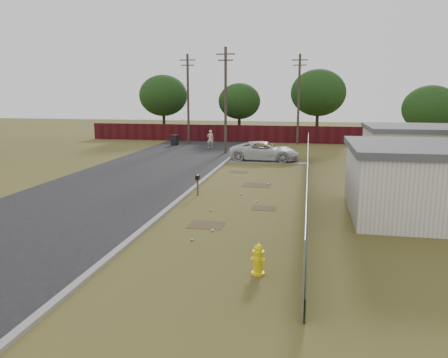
% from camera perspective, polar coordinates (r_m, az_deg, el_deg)
% --- Properties ---
extents(ground, '(120.00, 120.00, 0.00)m').
position_cam_1_polar(ground, '(22.19, 2.65, -2.39)').
color(ground, brown).
rests_on(ground, ground).
extents(street, '(15.10, 60.00, 0.12)m').
position_cam_1_polar(street, '(31.44, -7.46, 1.60)').
color(street, black).
rests_on(street, ground).
extents(chainlink_fence, '(0.10, 27.06, 2.02)m').
position_cam_1_polar(chainlink_fence, '(22.81, 10.83, -0.15)').
color(chainlink_fence, gray).
rests_on(chainlink_fence, ground).
extents(privacy_fence, '(30.00, 0.12, 1.80)m').
position_cam_1_polar(privacy_fence, '(47.43, -0.15, 6.00)').
color(privacy_fence, '#410E14').
rests_on(privacy_fence, ground).
extents(utility_poles, '(12.60, 8.24, 9.00)m').
position_cam_1_polar(utility_poles, '(42.56, 1.84, 10.51)').
color(utility_poles, '#45372E').
rests_on(utility_poles, ground).
extents(houses, '(9.30, 17.24, 3.10)m').
position_cam_1_polar(houses, '(25.62, 25.79, 1.90)').
color(houses, silver).
rests_on(houses, ground).
extents(horizon_trees, '(33.32, 31.94, 7.78)m').
position_cam_1_polar(horizon_trees, '(44.97, 8.21, 10.36)').
color(horizon_trees, '#342517').
rests_on(horizon_trees, ground).
extents(fire_hydrant, '(0.44, 0.45, 0.96)m').
position_cam_1_polar(fire_hydrant, '(12.92, 4.48, -10.48)').
color(fire_hydrant, yellow).
rests_on(fire_hydrant, ground).
extents(mailbox, '(0.19, 0.47, 1.08)m').
position_cam_1_polar(mailbox, '(22.41, -3.47, -0.02)').
color(mailbox, brown).
rests_on(mailbox, ground).
extents(pickup_truck, '(5.45, 2.69, 1.49)m').
position_cam_1_polar(pickup_truck, '(34.17, 5.33, 3.65)').
color(pickup_truck, silver).
rests_on(pickup_truck, ground).
extents(pedestrian, '(0.71, 0.54, 1.75)m').
position_cam_1_polar(pedestrian, '(41.68, -1.79, 5.24)').
color(pedestrian, beige).
rests_on(pedestrian, ground).
extents(trash_bin, '(0.74, 0.82, 1.05)m').
position_cam_1_polar(trash_bin, '(44.29, -6.45, 5.08)').
color(trash_bin, black).
rests_on(trash_bin, ground).
extents(scattered_litter, '(2.13, 10.36, 0.07)m').
position_cam_1_polar(scattered_litter, '(20.17, 1.34, -3.65)').
color(scattered_litter, silver).
rests_on(scattered_litter, ground).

